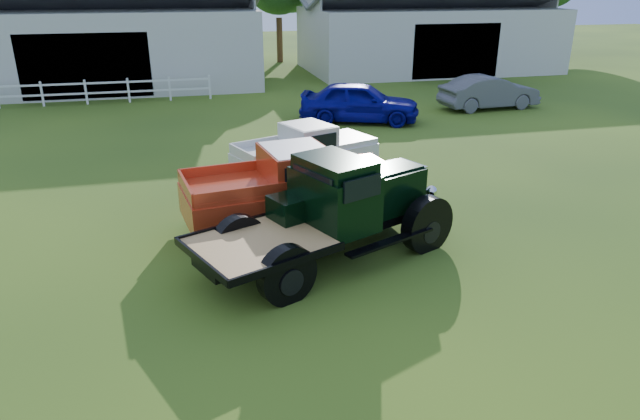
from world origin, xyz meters
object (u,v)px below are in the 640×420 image
object	(u,v)px
red_pickup	(292,187)
white_pickup	(306,153)
vintage_flatbed	(330,211)
misc_car_grey	(489,92)
misc_car_blue	(360,102)

from	to	relation	value
red_pickup	white_pickup	bearing A→B (deg)	63.88
vintage_flatbed	red_pickup	size ratio (longest dim) A/B	1.06
vintage_flatbed	misc_car_grey	xyz separation A→B (m)	(11.39, 13.49, -0.38)
red_pickup	misc_car_blue	size ratio (longest dim) A/B	1.08
misc_car_grey	vintage_flatbed	bearing A→B (deg)	135.70
vintage_flatbed	white_pickup	world-z (taller)	vintage_flatbed
vintage_flatbed	misc_car_blue	distance (m)	13.19
misc_car_grey	red_pickup	bearing A→B (deg)	129.81
red_pickup	white_pickup	xyz separation A→B (m)	(1.09, 3.35, -0.16)
white_pickup	misc_car_grey	world-z (taller)	white_pickup
misc_car_blue	white_pickup	bearing A→B (deg)	172.04
vintage_flatbed	white_pickup	bearing A→B (deg)	59.89
red_pickup	misc_car_blue	bearing A→B (deg)	55.92
red_pickup	misc_car_blue	distance (m)	11.39
white_pickup	misc_car_blue	world-z (taller)	misc_car_blue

